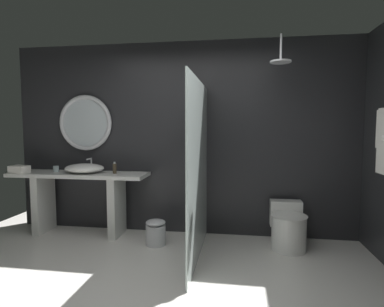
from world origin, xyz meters
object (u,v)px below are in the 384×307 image
(tumbler_cup, at_px, (56,169))
(waste_bin, at_px, (156,232))
(toilet, at_px, (288,227))
(rain_shower_head, at_px, (281,60))
(soap_dispenser, at_px, (115,168))
(round_wall_mirror, at_px, (85,123))
(vessel_sink, at_px, (85,168))
(folded_hand_towel, at_px, (19,169))

(tumbler_cup, relative_size, waste_bin, 0.26)
(toilet, height_order, waste_bin, toilet)
(tumbler_cup, xyz_separation_m, rain_shower_head, (2.96, -0.28, 1.33))
(waste_bin, bearing_deg, tumbler_cup, 168.91)
(soap_dispenser, height_order, rain_shower_head, rain_shower_head)
(toilet, xyz_separation_m, waste_bin, (-1.61, -0.15, -0.09))
(tumbler_cup, bearing_deg, round_wall_mirror, 27.01)
(round_wall_mirror, distance_m, waste_bin, 1.84)
(vessel_sink, bearing_deg, round_wall_mirror, 111.05)
(vessel_sink, distance_m, toilet, 2.74)
(toilet, bearing_deg, waste_bin, -174.70)
(rain_shower_head, height_order, folded_hand_towel, rain_shower_head)
(soap_dispenser, bearing_deg, toilet, -2.89)
(waste_bin, height_order, folded_hand_towel, folded_hand_towel)
(toilet, bearing_deg, tumbler_cup, 177.33)
(soap_dispenser, distance_m, folded_hand_towel, 1.30)
(tumbler_cup, xyz_separation_m, waste_bin, (1.50, -0.29, -0.72))
(waste_bin, bearing_deg, toilet, 5.30)
(toilet, relative_size, waste_bin, 1.91)
(soap_dispenser, relative_size, folded_hand_towel, 0.67)
(soap_dispenser, bearing_deg, rain_shower_head, -6.65)
(tumbler_cup, height_order, waste_bin, tumbler_cup)
(vessel_sink, relative_size, folded_hand_towel, 2.28)
(tumbler_cup, bearing_deg, waste_bin, -11.09)
(vessel_sink, relative_size, rain_shower_head, 1.67)
(vessel_sink, bearing_deg, soap_dispenser, 1.22)
(vessel_sink, height_order, waste_bin, vessel_sink)
(tumbler_cup, bearing_deg, rain_shower_head, -5.32)
(round_wall_mirror, height_order, folded_hand_towel, round_wall_mirror)
(toilet, distance_m, waste_bin, 1.62)
(toilet, bearing_deg, round_wall_mirror, 173.20)
(soap_dispenser, relative_size, round_wall_mirror, 0.20)
(soap_dispenser, height_order, toilet, soap_dispenser)
(soap_dispenser, bearing_deg, round_wall_mirror, 157.18)
(vessel_sink, bearing_deg, folded_hand_towel, -170.58)
(round_wall_mirror, xyz_separation_m, folded_hand_towel, (-0.78, -0.37, -0.63))
(round_wall_mirror, bearing_deg, folded_hand_towel, -154.75)
(waste_bin, bearing_deg, vessel_sink, 166.50)
(toilet, bearing_deg, folded_hand_towel, -179.35)
(rain_shower_head, xyz_separation_m, waste_bin, (-1.46, -0.02, -2.05))
(tumbler_cup, height_order, round_wall_mirror, round_wall_mirror)
(vessel_sink, xyz_separation_m, soap_dispenser, (0.42, 0.01, 0.01))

